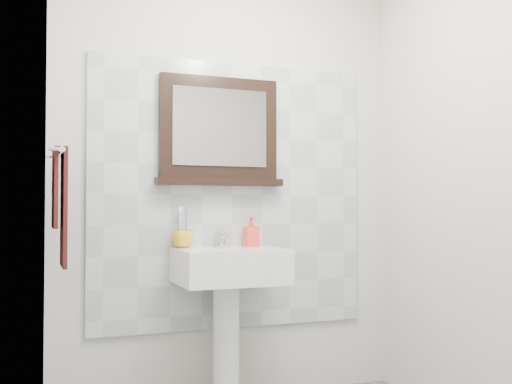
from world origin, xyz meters
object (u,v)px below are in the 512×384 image
pedestal_sink (229,283)px  soap_dispenser (251,232)px  hand_towel (60,198)px  framed_mirror (219,134)px  toothbrush_cup (183,239)px

pedestal_sink → soap_dispenser: 0.35m
hand_towel → framed_mirror: bearing=17.1°
soap_dispenser → framed_mirror: 0.58m
hand_towel → toothbrush_cup: bearing=19.0°
toothbrush_cup → soap_dispenser: 0.39m
soap_dispenser → hand_towel: (-1.03, -0.22, 0.18)m
soap_dispenser → framed_mirror: size_ratio=0.23×
framed_mirror → hand_towel: bearing=-162.9°
framed_mirror → toothbrush_cup: bearing=-168.9°
toothbrush_cup → pedestal_sink: bearing=-34.2°
pedestal_sink → toothbrush_cup: size_ratio=8.23×
toothbrush_cup → hand_towel: 0.71m
pedestal_sink → hand_towel: 0.96m
framed_mirror → hand_towel: size_ratio=1.31×
pedestal_sink → toothbrush_cup: bearing=145.8°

